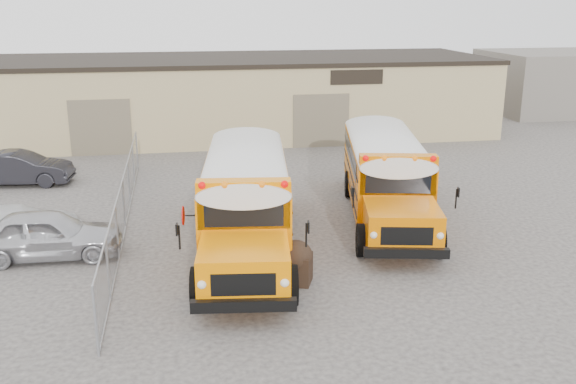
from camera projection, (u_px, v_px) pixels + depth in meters
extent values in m
plane|color=#3E3B39|center=(302.00, 247.00, 21.63)|extent=(120.00, 120.00, 0.00)
cube|color=tan|center=(241.00, 97.00, 39.87)|extent=(30.00, 10.00, 4.50)
cube|color=black|center=(240.00, 59.00, 39.21)|extent=(30.20, 10.20, 0.25)
cube|color=black|center=(357.00, 77.00, 35.63)|extent=(3.00, 0.08, 0.80)
cube|color=brown|center=(101.00, 128.00, 34.04)|extent=(3.20, 0.08, 3.00)
cube|color=brown|center=(321.00, 121.00, 36.00)|extent=(3.20, 0.08, 3.00)
cylinder|color=#94969C|center=(96.00, 322.00, 14.73)|extent=(0.07, 0.07, 1.80)
cylinder|color=#94969C|center=(108.00, 270.00, 17.56)|extent=(0.07, 0.07, 1.80)
cylinder|color=#94969C|center=(117.00, 232.00, 20.40)|extent=(0.07, 0.07, 1.80)
cylinder|color=#94969C|center=(124.00, 204.00, 23.23)|extent=(0.07, 0.07, 1.80)
cylinder|color=#94969C|center=(129.00, 182.00, 26.06)|extent=(0.07, 0.07, 1.80)
cylinder|color=#94969C|center=(133.00, 164.00, 28.89)|extent=(0.07, 0.07, 1.80)
cylinder|color=#94969C|center=(137.00, 150.00, 31.73)|extent=(0.07, 0.07, 1.80)
cylinder|color=#94969C|center=(122.00, 181.00, 22.98)|extent=(0.05, 18.00, 0.05)
cylinder|color=#94969C|center=(126.00, 226.00, 23.47)|extent=(0.05, 18.00, 0.05)
cube|color=#94969C|center=(124.00, 204.00, 23.23)|extent=(0.02, 18.00, 1.70)
cube|color=slate|center=(558.00, 82.00, 47.57)|extent=(10.00, 8.00, 4.40)
cube|color=#FF8300|center=(248.00, 150.00, 28.21)|extent=(3.67, 8.50, 2.22)
cube|color=#FF8300|center=(247.00, 196.00, 23.27)|extent=(2.65, 2.65, 1.25)
cube|color=black|center=(246.00, 158.00, 24.12)|extent=(2.21, 0.33, 0.81)
cube|color=white|center=(247.00, 121.00, 27.85)|extent=(3.68, 8.58, 0.43)
cube|color=#FF8300|center=(246.00, 139.00, 24.16)|extent=(2.70, 0.85, 0.39)
sphere|color=#E50705|center=(215.00, 137.00, 23.83)|extent=(0.22, 0.22, 0.22)
sphere|color=#E50705|center=(276.00, 136.00, 23.94)|extent=(0.22, 0.22, 0.22)
sphere|color=orange|center=(232.00, 137.00, 23.86)|extent=(0.22, 0.22, 0.22)
sphere|color=orange|center=(260.00, 137.00, 23.91)|extent=(0.22, 0.22, 0.22)
cube|color=black|center=(246.00, 220.00, 22.19)|extent=(2.66, 0.55, 0.30)
cube|color=black|center=(249.00, 150.00, 32.49)|extent=(2.66, 0.53, 0.30)
cube|color=black|center=(248.00, 152.00, 28.24)|extent=(3.69, 8.34, 0.06)
cube|color=black|center=(247.00, 135.00, 28.34)|extent=(3.55, 7.21, 0.67)
cylinder|color=black|center=(212.00, 211.00, 23.50)|extent=(0.44, 1.15, 1.13)
cylinder|color=black|center=(282.00, 210.00, 23.63)|extent=(0.44, 1.15, 1.13)
cylinder|color=black|center=(221.00, 165.00, 30.04)|extent=(0.44, 1.15, 1.13)
cylinder|color=black|center=(276.00, 165.00, 30.17)|extent=(0.44, 1.15, 1.13)
cylinder|color=#BF0505|center=(200.00, 163.00, 25.39)|extent=(0.10, 0.61, 0.61)
cube|color=orange|center=(369.00, 136.00, 31.24)|extent=(4.17, 8.36, 2.16)
cube|color=orange|center=(380.00, 173.00, 26.44)|extent=(2.73, 2.73, 1.21)
cube|color=black|center=(378.00, 141.00, 27.26)|extent=(2.13, 0.49, 0.79)
cube|color=white|center=(370.00, 111.00, 30.89)|extent=(4.19, 8.44, 0.42)
cube|color=orange|center=(378.00, 125.00, 27.30)|extent=(2.63, 1.03, 0.38)
sphere|color=#E50705|center=(353.00, 123.00, 27.07)|extent=(0.21, 0.21, 0.21)
sphere|color=#E50705|center=(405.00, 123.00, 27.00)|extent=(0.21, 0.21, 0.21)
sphere|color=orange|center=(367.00, 123.00, 27.05)|extent=(0.21, 0.21, 0.21)
sphere|color=orange|center=(391.00, 123.00, 27.02)|extent=(0.21, 0.21, 0.21)
cube|color=black|center=(383.00, 193.00, 25.39)|extent=(2.57, 0.74, 0.29)
cube|color=black|center=(362.00, 138.00, 35.41)|extent=(2.57, 0.72, 0.29)
cube|color=black|center=(369.00, 138.00, 31.27)|extent=(4.18, 8.21, 0.06)
cube|color=black|center=(369.00, 123.00, 31.37)|extent=(3.95, 7.13, 0.65)
cylinder|color=black|center=(349.00, 186.00, 26.76)|extent=(0.51, 1.13, 1.09)
cylinder|color=black|center=(409.00, 187.00, 26.69)|extent=(0.51, 1.13, 1.09)
cylinder|color=black|center=(341.00, 150.00, 33.12)|extent=(0.51, 1.13, 1.09)
cylinder|color=black|center=(390.00, 151.00, 33.05)|extent=(0.51, 1.13, 1.09)
cube|color=black|center=(296.00, 269.00, 18.80)|extent=(1.10, 1.05, 0.88)
sphere|color=black|center=(296.00, 256.00, 18.68)|extent=(0.96, 0.96, 0.96)
imported|color=silver|center=(47.00, 234.00, 20.53)|extent=(4.73, 1.99, 1.60)
imported|color=silver|center=(17.00, 223.00, 22.09)|extent=(4.56, 2.85, 1.23)
imported|color=black|center=(20.00, 168.00, 28.78)|extent=(4.70, 2.04, 1.50)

